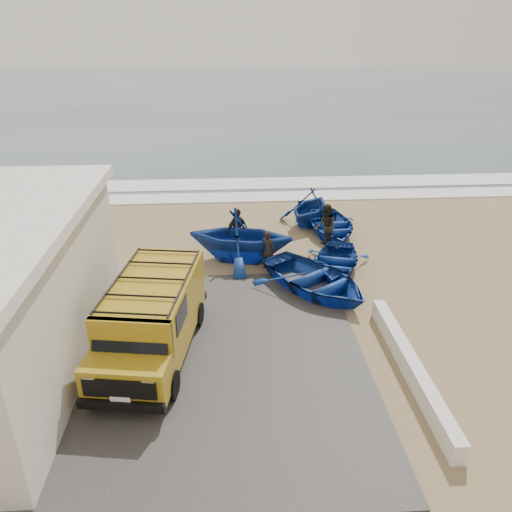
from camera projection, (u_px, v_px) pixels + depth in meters
name	position (u px, v px, depth m)	size (l,w,h in m)	color
ground	(219.00, 320.00, 15.55)	(160.00, 160.00, 0.00)	#917A54
slab	(146.00, 362.00, 13.62)	(12.00, 10.00, 0.05)	#42403D
ocean	(220.00, 93.00, 66.16)	(180.00, 88.00, 0.01)	#385166
surf_line	(220.00, 198.00, 26.39)	(180.00, 1.60, 0.06)	white
surf_wash	(220.00, 184.00, 28.65)	(180.00, 2.20, 0.04)	white
parapet	(411.00, 367.00, 13.02)	(0.35, 6.00, 0.55)	silver
van	(152.00, 315.00, 13.57)	(2.81, 5.46, 2.23)	#AE8A1A
boat_near_left	(315.00, 279.00, 17.09)	(3.12, 4.37, 0.90)	#133A9A
boat_near_right	(336.00, 261.00, 18.62)	(2.42, 3.38, 0.70)	#133A9A
boat_mid_left	(240.00, 235.00, 19.06)	(3.44, 3.99, 2.10)	#133A9A
boat_mid_right	(331.00, 225.00, 21.78)	(2.75, 3.85, 0.80)	#133A9A
boat_far_left	(310.00, 207.00, 22.70)	(2.73, 3.16, 1.66)	#133A9A
fisherman_front	(268.00, 250.00, 18.57)	(0.55, 0.36, 1.51)	black
fisherman_middle	(326.00, 227.00, 20.17)	(0.91, 0.71, 1.87)	black
fisherman_back	(237.00, 230.00, 19.99)	(1.04, 0.43, 1.78)	black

